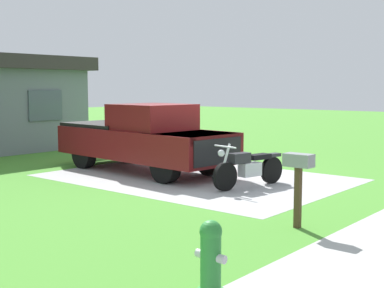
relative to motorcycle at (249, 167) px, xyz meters
The scene contains 6 objects.
ground_plane 1.87m from the motorcycle, 82.76° to the left, with size 80.00×80.00×0.00m, color #4D9632.
driveway_pad 1.87m from the motorcycle, 82.76° to the left, with size 5.33×7.48×0.01m, color #ADADAD.
motorcycle is the anchor object (origin of this frame).
pickup_truck 3.68m from the motorcycle, 88.91° to the left, with size 2.43×5.76×1.90m.
fire_hydrant 6.64m from the motorcycle, 149.84° to the right, with size 0.32×0.40×0.87m.
mailbox 3.71m from the motorcycle, 133.20° to the right, with size 0.26×0.48×1.26m.
Camera 1 is at (-10.60, -8.73, 2.37)m, focal length 49.63 mm.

